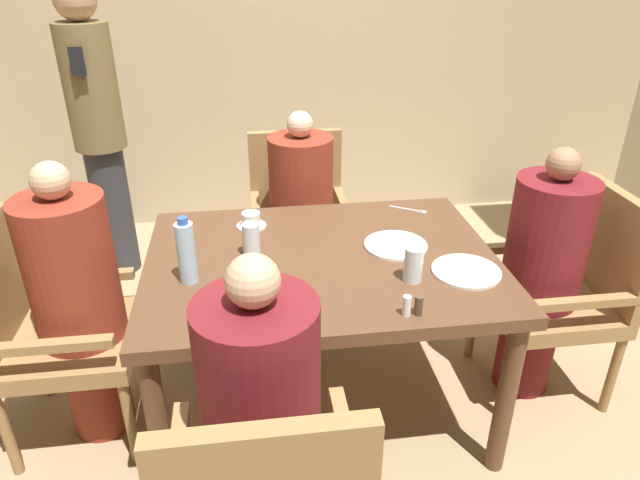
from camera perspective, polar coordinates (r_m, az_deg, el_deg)
ground_plane at (r=2.63m, az=0.15°, el=-15.75°), size 16.00×16.00×0.00m
wall_back at (r=3.94m, az=-4.19°, el=21.54°), size 8.00×0.06×2.80m
dining_table at (r=2.24m, az=0.17°, el=-3.66°), size 1.35×1.00×0.73m
chair_left_side at (r=2.43m, az=-25.79°, el=-7.77°), size 0.51×0.50×0.92m
diner_in_left_chair at (r=2.34m, az=-22.96°, el=-5.92°), size 0.32×0.32×1.16m
chair_far_side at (r=3.08m, az=-2.13°, el=2.67°), size 0.50×0.51×0.92m
diner_in_far_chair at (r=2.93m, az=-1.87°, el=2.58°), size 0.32×0.32×1.10m
chair_right_side at (r=2.65m, az=23.63°, el=-4.21°), size 0.51×0.50×0.92m
diner_in_right_chair at (r=2.55m, az=21.21°, el=-3.16°), size 0.32×0.32×1.13m
diner_in_near_chair at (r=1.66m, az=-5.76°, el=-18.96°), size 0.32×0.32×1.17m
standing_host at (r=3.45m, az=-21.31°, el=10.43°), size 0.28×0.32×1.67m
plate_main_left at (r=2.16m, az=14.41°, el=-3.06°), size 0.25×0.25×0.01m
plate_main_right at (r=2.29m, az=7.57°, el=-0.53°), size 0.25×0.25×0.01m
teacup_with_saucer at (r=2.44m, az=-6.90°, el=1.92°), size 0.13×0.13×0.06m
water_bottle at (r=2.04m, az=-13.23°, el=-1.19°), size 0.07×0.07×0.25m
glass_tall_near at (r=2.04m, az=9.31°, el=-2.41°), size 0.07×0.07×0.13m
glass_tall_mid at (r=2.20m, az=-6.90°, el=0.04°), size 0.07×0.07×0.13m
salt_shaker at (r=1.87m, az=8.67°, el=-6.53°), size 0.03×0.03×0.07m
pepper_shaker at (r=1.88m, az=9.82°, el=-6.46°), size 0.03×0.03×0.07m
fork_beside_plate at (r=2.62m, az=9.17°, el=2.97°), size 0.16×0.11×0.00m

